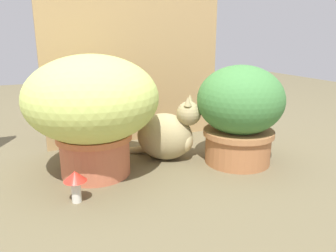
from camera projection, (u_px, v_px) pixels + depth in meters
ground_plane at (162, 175)px, 1.38m from camera, size 6.00×6.00×0.00m
cardboard_backdrop at (135, 49)px, 1.72m from camera, size 0.96×0.03×0.98m
grass_planter at (92, 106)px, 1.32m from camera, size 0.53×0.53×0.50m
leafy_planter at (240, 112)px, 1.46m from camera, size 0.38×0.38×0.44m
cat at (168, 134)px, 1.53m from camera, size 0.32×0.32×0.32m
mushroom_ornament_red at (75, 180)px, 1.14m from camera, size 0.08×0.08×0.12m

